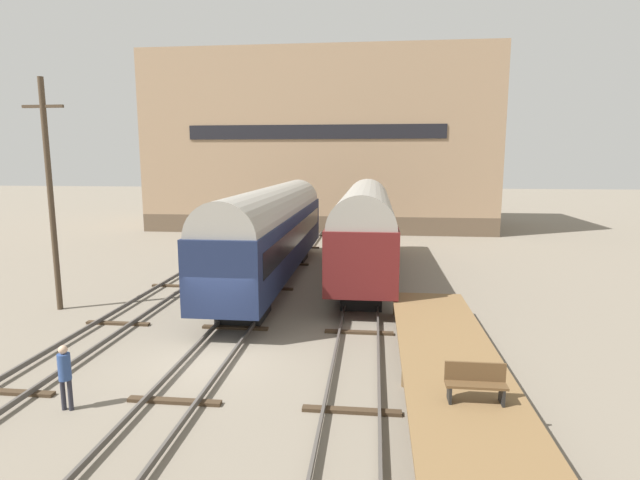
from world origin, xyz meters
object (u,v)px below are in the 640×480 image
object	(u,v)px
train_car_maroon	(365,225)
bench	(476,381)
person_worker	(65,371)
utility_pole	(50,193)
train_car_navy	(273,228)

from	to	relation	value
train_car_maroon	bench	size ratio (longest dim) A/B	11.91
person_worker	utility_pole	distance (m)	10.93
train_car_maroon	utility_pole	xyz separation A→B (m)	(-13.22, -7.68, 2.18)
person_worker	utility_pole	world-z (taller)	utility_pole
train_car_navy	utility_pole	size ratio (longest dim) A/B	1.88
train_car_maroon	bench	world-z (taller)	train_car_maroon
train_car_navy	bench	bearing A→B (deg)	-61.67
person_worker	utility_pole	xyz separation A→B (m)	(-5.75, 8.37, 4.03)
bench	utility_pole	distance (m)	18.64
train_car_maroon	person_worker	size ratio (longest dim) A/B	9.36
train_car_maroon	person_worker	distance (m)	17.80
train_car_maroon	train_car_navy	xyz separation A→B (m)	(-4.81, -1.97, 0.02)
train_car_maroon	train_car_navy	world-z (taller)	train_car_maroon
train_car_maroon	train_car_navy	size ratio (longest dim) A/B	0.90
train_car_navy	person_worker	bearing A→B (deg)	-100.66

